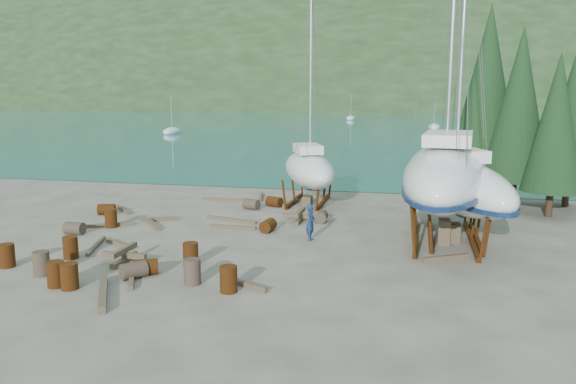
% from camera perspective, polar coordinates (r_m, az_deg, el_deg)
% --- Properties ---
extents(ground, '(600.00, 600.00, 0.00)m').
position_cam_1_polar(ground, '(23.20, -5.43, -6.10)').
color(ground, '#585146').
rests_on(ground, ground).
extents(bay_water, '(700.00, 700.00, 0.00)m').
position_cam_1_polar(bay_water, '(336.27, 11.84, 8.83)').
color(bay_water, '#1B7687').
rests_on(bay_water, ground).
extents(far_hill, '(800.00, 360.00, 110.00)m').
position_cam_1_polar(far_hill, '(341.26, 11.86, 8.85)').
color(far_hill, black).
rests_on(far_hill, ground).
extents(far_house_left, '(6.60, 5.60, 5.60)m').
position_cam_1_polar(far_house_left, '(221.56, -4.78, 9.20)').
color(far_house_left, beige).
rests_on(far_house_left, ground).
extents(far_house_center, '(6.60, 5.60, 5.60)m').
position_cam_1_polar(far_house_center, '(212.89, 5.67, 9.14)').
color(far_house_center, beige).
rests_on(far_house_center, ground).
extents(far_house_right, '(6.60, 5.60, 5.60)m').
position_cam_1_polar(far_house_right, '(212.40, 19.32, 8.63)').
color(far_house_right, beige).
rests_on(far_house_right, ground).
extents(cypress_near_right, '(3.60, 3.60, 10.00)m').
position_cam_1_polar(cypress_near_right, '(33.58, 22.43, 8.23)').
color(cypress_near_right, black).
rests_on(cypress_near_right, ground).
extents(cypress_mid_right, '(3.06, 3.06, 8.50)m').
position_cam_1_polar(cypress_mid_right, '(31.93, 25.58, 6.37)').
color(cypress_mid_right, black).
rests_on(cypress_mid_right, ground).
extents(cypress_back_left, '(4.14, 4.14, 11.50)m').
position_cam_1_polar(cypress_back_left, '(35.35, 19.57, 9.88)').
color(cypress_back_left, black).
rests_on(cypress_back_left, ground).
extents(cypress_far_right, '(3.24, 3.24, 9.00)m').
position_cam_1_polar(cypress_far_right, '(35.17, 26.96, 7.00)').
color(cypress_far_right, black).
rests_on(cypress_far_right, ground).
extents(moored_boat_left, '(2.00, 5.00, 6.05)m').
position_cam_1_polar(moored_boat_left, '(89.41, -11.70, 6.04)').
color(moored_boat_left, silver).
rests_on(moored_boat_left, ground).
extents(moored_boat_mid, '(2.00, 5.00, 6.05)m').
position_cam_1_polar(moored_boat_mid, '(101.35, 14.62, 6.38)').
color(moored_boat_mid, silver).
rests_on(moored_boat_mid, ground).
extents(moored_boat_far, '(2.00, 5.00, 6.05)m').
position_cam_1_polar(moored_boat_far, '(132.13, 6.39, 7.45)').
color(moored_boat_far, silver).
rests_on(moored_boat_far, ground).
extents(large_sailboat_near, '(4.59, 12.01, 18.47)m').
position_cam_1_polar(large_sailboat_near, '(25.24, 15.77, 1.79)').
color(large_sailboat_near, silver).
rests_on(large_sailboat_near, ground).
extents(large_sailboat_far, '(5.87, 10.09, 15.36)m').
position_cam_1_polar(large_sailboat_far, '(25.62, 16.70, 0.83)').
color(large_sailboat_far, silver).
rests_on(large_sailboat_far, ground).
extents(small_sailboat_shore, '(5.22, 8.16, 12.48)m').
position_cam_1_polar(small_sailboat_shore, '(32.72, 2.13, 2.38)').
color(small_sailboat_shore, silver).
rests_on(small_sailboat_shore, ground).
extents(worker, '(0.43, 0.62, 1.62)m').
position_cam_1_polar(worker, '(24.73, 2.33, -3.10)').
color(worker, navy).
rests_on(worker, ground).
extents(drum_0, '(0.58, 0.58, 0.88)m').
position_cam_1_polar(drum_0, '(23.74, -21.22, -5.28)').
color(drum_0, '#532B0E').
rests_on(drum_0, ground).
extents(drum_1, '(1.02, 1.04, 0.58)m').
position_cam_1_polar(drum_1, '(20.62, -15.40, -7.68)').
color(drum_1, '#2D2823').
rests_on(drum_1, ground).
extents(drum_2, '(1.02, 0.83, 0.58)m').
position_cam_1_polar(drum_2, '(31.49, -17.95, -1.68)').
color(drum_2, '#532B0E').
rests_on(drum_2, ground).
extents(drum_3, '(0.58, 0.58, 0.88)m').
position_cam_1_polar(drum_3, '(20.17, -21.32, -7.98)').
color(drum_3, '#532B0E').
rests_on(drum_3, ground).
extents(drum_4, '(1.03, 0.87, 0.58)m').
position_cam_1_polar(drum_4, '(32.02, -1.41, -0.99)').
color(drum_4, '#532B0E').
rests_on(drum_4, ground).
extents(drum_6, '(0.69, 0.95, 0.58)m').
position_cam_1_polar(drum_6, '(26.36, -2.05, -3.42)').
color(drum_6, '#532B0E').
rests_on(drum_6, ground).
extents(drum_7, '(0.58, 0.58, 0.88)m').
position_cam_1_polar(drum_7, '(18.65, -6.06, -8.79)').
color(drum_7, '#532B0E').
rests_on(drum_7, ground).
extents(drum_8, '(0.58, 0.58, 0.88)m').
position_cam_1_polar(drum_8, '(28.47, -17.54, -2.57)').
color(drum_8, '#532B0E').
rests_on(drum_8, ground).
extents(drum_9, '(1.01, 0.82, 0.58)m').
position_cam_1_polar(drum_9, '(31.38, -3.74, -1.24)').
color(drum_9, '#2D2823').
rests_on(drum_9, ground).
extents(drum_10, '(0.58, 0.58, 0.88)m').
position_cam_1_polar(drum_10, '(20.56, -22.52, -7.72)').
color(drum_10, '#532B0E').
rests_on(drum_10, ground).
extents(drum_11, '(0.61, 0.90, 0.58)m').
position_cam_1_polar(drum_11, '(28.25, 3.43, -2.51)').
color(drum_11, '#2D2823').
rests_on(drum_11, ground).
extents(drum_12, '(1.05, 0.91, 0.58)m').
position_cam_1_polar(drum_12, '(20.89, -14.27, -7.40)').
color(drum_12, '#532B0E').
rests_on(drum_12, ground).
extents(drum_13, '(0.58, 0.58, 0.88)m').
position_cam_1_polar(drum_13, '(23.57, -26.66, -5.79)').
color(drum_13, '#532B0E').
rests_on(drum_13, ground).
extents(drum_14, '(0.58, 0.58, 0.88)m').
position_cam_1_polar(drum_14, '(21.60, -9.86, -6.23)').
color(drum_14, '#532B0E').
rests_on(drum_14, ground).
extents(drum_15, '(0.90, 0.61, 0.58)m').
position_cam_1_polar(drum_15, '(27.64, -20.87, -3.46)').
color(drum_15, '#2D2823').
rests_on(drum_15, ground).
extents(drum_16, '(0.58, 0.58, 0.88)m').
position_cam_1_polar(drum_16, '(21.98, -23.77, -6.67)').
color(drum_16, '#2D2823').
rests_on(drum_16, ground).
extents(drum_17, '(0.58, 0.58, 0.88)m').
position_cam_1_polar(drum_17, '(19.55, -9.70, -7.98)').
color(drum_17, '#2D2823').
rests_on(drum_17, ground).
extents(timber_0, '(2.80, 0.20, 0.14)m').
position_cam_1_polar(timber_0, '(34.02, -6.48, -0.76)').
color(timber_0, brown).
rests_on(timber_0, ground).
extents(timber_1, '(1.89, 1.22, 0.19)m').
position_cam_1_polar(timber_1, '(22.85, 15.82, -6.45)').
color(timber_1, brown).
rests_on(timber_1, ground).
extents(timber_2, '(1.66, 1.60, 0.19)m').
position_cam_1_polar(timber_2, '(32.10, -16.42, -1.73)').
color(timber_2, brown).
rests_on(timber_2, ground).
extents(timber_3, '(0.96, 2.65, 0.15)m').
position_cam_1_polar(timber_3, '(25.10, -18.90, -5.18)').
color(timber_3, brown).
rests_on(timber_3, ground).
extents(timber_4, '(1.76, 1.00, 0.17)m').
position_cam_1_polar(timber_4, '(29.33, -12.95, -2.69)').
color(timber_4, brown).
rests_on(timber_4, ground).
extents(timber_5, '(1.28, 2.40, 0.16)m').
position_cam_1_polar(timber_5, '(20.68, -15.57, -8.24)').
color(timber_5, brown).
rests_on(timber_5, ground).
extents(timber_6, '(0.56, 1.99, 0.19)m').
position_cam_1_polar(timber_6, '(32.63, 0.30, -1.12)').
color(timber_6, brown).
rests_on(timber_6, ground).
extents(timber_7, '(1.57, 0.85, 0.17)m').
position_cam_1_polar(timber_7, '(19.11, -4.12, -9.40)').
color(timber_7, brown).
rests_on(timber_7, ground).
extents(timber_8, '(1.50, 1.75, 0.19)m').
position_cam_1_polar(timber_8, '(28.19, -13.54, -3.22)').
color(timber_8, brown).
rests_on(timber_8, ground).
extents(timber_9, '(0.72, 2.51, 0.15)m').
position_cam_1_polar(timber_9, '(34.62, -2.75, -0.51)').
color(timber_9, brown).
rests_on(timber_9, ground).
extents(timber_10, '(2.89, 0.92, 0.16)m').
position_cam_1_polar(timber_10, '(28.59, -5.80, -2.82)').
color(timber_10, brown).
rests_on(timber_10, ground).
extents(timber_11, '(2.29, 0.15, 0.15)m').
position_cam_1_polar(timber_11, '(27.09, -5.61, -3.56)').
color(timber_11, brown).
rests_on(timber_11, ground).
extents(timber_12, '(1.74, 1.12, 0.17)m').
position_cam_1_polar(timber_12, '(25.02, -16.75, -5.09)').
color(timber_12, brown).
rests_on(timber_12, ground).
extents(timber_16, '(1.72, 2.80, 0.23)m').
position_cam_1_polar(timber_16, '(19.20, -18.28, -9.72)').
color(timber_16, brown).
rests_on(timber_16, ground).
extents(timber_17, '(2.20, 1.33, 0.16)m').
position_cam_1_polar(timber_17, '(28.71, -17.81, -3.21)').
color(timber_17, brown).
rests_on(timber_17, ground).
extents(timber_pile_fore, '(1.80, 1.80, 0.60)m').
position_cam_1_polar(timber_pile_fore, '(22.53, -16.32, -6.17)').
color(timber_pile_fore, brown).
rests_on(timber_pile_fore, ground).
extents(timber_pile_aft, '(1.80, 1.80, 0.60)m').
position_cam_1_polar(timber_pile_aft, '(28.30, 1.22, -2.45)').
color(timber_pile_aft, brown).
rests_on(timber_pile_aft, ground).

